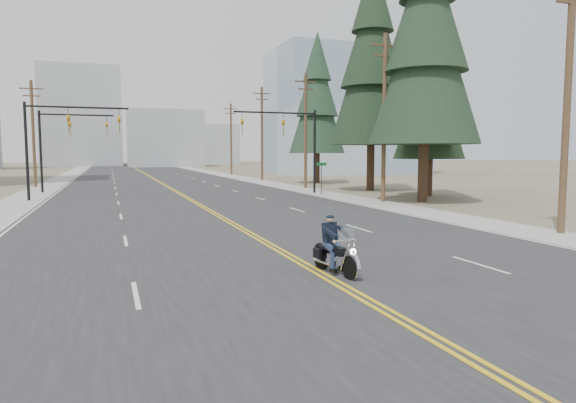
{
  "coord_description": "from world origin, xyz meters",
  "views": [
    {
      "loc": [
        -5.51,
        -8.51,
        3.4
      ],
      "look_at": [
        0.75,
        9.44,
        1.6
      ],
      "focal_mm": 32.0,
      "sensor_mm": 36.0,
      "label": 1
    }
  ],
  "objects": [
    {
      "name": "ground_plane",
      "position": [
        0.0,
        0.0,
        0.0
      ],
      "size": [
        400.0,
        400.0,
        0.0
      ],
      "primitive_type": "plane",
      "color": "#776D56",
      "rests_on": "ground"
    },
    {
      "name": "road",
      "position": [
        0.0,
        70.0,
        0.01
      ],
      "size": [
        20.0,
        200.0,
        0.01
      ],
      "primitive_type": "cube",
      "color": "#303033",
      "rests_on": "ground"
    },
    {
      "name": "sidewalk_left",
      "position": [
        -11.5,
        70.0,
        0.01
      ],
      "size": [
        3.0,
        200.0,
        0.01
      ],
      "primitive_type": "cube",
      "color": "#A5A5A0",
      "rests_on": "ground"
    },
    {
      "name": "sidewalk_right",
      "position": [
        11.5,
        70.0,
        0.01
      ],
      "size": [
        3.0,
        200.0,
        0.01
      ],
      "primitive_type": "cube",
      "color": "#A5A5A0",
      "rests_on": "ground"
    },
    {
      "name": "traffic_mast_left",
      "position": [
        -8.98,
        32.0,
        4.94
      ],
      "size": [
        7.1,
        0.26,
        7.0
      ],
      "color": "black",
      "rests_on": "ground"
    },
    {
      "name": "traffic_mast_right",
      "position": [
        8.98,
        32.0,
        4.94
      ],
      "size": [
        7.1,
        0.26,
        7.0
      ],
      "color": "black",
      "rests_on": "ground"
    },
    {
      "name": "traffic_mast_far",
      "position": [
        -9.31,
        40.0,
        4.87
      ],
      "size": [
        6.1,
        0.26,
        7.0
      ],
      "color": "black",
      "rests_on": "ground"
    },
    {
      "name": "street_sign",
      "position": [
        10.8,
        30.0,
        1.8
      ],
      "size": [
        0.9,
        0.06,
        2.62
      ],
      "color": "black",
      "rests_on": "ground"
    },
    {
      "name": "utility_pole_a",
      "position": [
        12.5,
        8.0,
        5.73
      ],
      "size": [
        2.2,
        0.3,
        11.0
      ],
      "color": "brown",
      "rests_on": "ground"
    },
    {
      "name": "utility_pole_b",
      "position": [
        12.5,
        23.0,
        5.98
      ],
      "size": [
        2.2,
        0.3,
        11.5
      ],
      "color": "brown",
      "rests_on": "ground"
    },
    {
      "name": "utility_pole_c",
      "position": [
        12.5,
        38.0,
        5.73
      ],
      "size": [
        2.2,
        0.3,
        11.0
      ],
      "color": "brown",
      "rests_on": "ground"
    },
    {
      "name": "utility_pole_d",
      "position": [
        12.5,
        53.0,
        5.98
      ],
      "size": [
        2.2,
        0.3,
        11.5
      ],
      "color": "brown",
      "rests_on": "ground"
    },
    {
      "name": "utility_pole_e",
      "position": [
        12.5,
        70.0,
        5.73
      ],
      "size": [
        2.2,
        0.3,
        11.0
      ],
      "color": "brown",
      "rests_on": "ground"
    },
    {
      "name": "utility_pole_left",
      "position": [
        -12.5,
        48.0,
        5.48
      ],
      "size": [
        2.2,
        0.3,
        10.5
      ],
      "color": "brown",
      "rests_on": "ground"
    },
    {
      "name": "glass_building",
      "position": [
        32.0,
        70.0,
        10.0
      ],
      "size": [
        24.0,
        16.0,
        20.0
      ],
      "primitive_type": "cube",
      "color": "#9EB5CC",
      "rests_on": "ground"
    },
    {
      "name": "haze_bldg_b",
      "position": [
        8.0,
        125.0,
        7.0
      ],
      "size": [
        18.0,
        14.0,
        14.0
      ],
      "primitive_type": "cube",
      "color": "#ADB2B7",
      "rests_on": "ground"
    },
    {
      "name": "haze_bldg_c",
      "position": [
        40.0,
        110.0,
        9.0
      ],
      "size": [
        16.0,
        12.0,
        18.0
      ],
      "primitive_type": "cube",
      "color": "#B7BCC6",
      "rests_on": "ground"
    },
    {
      "name": "haze_bldg_d",
      "position": [
        -12.0,
        140.0,
        13.0
      ],
      "size": [
        20.0,
        15.0,
        26.0
      ],
      "primitive_type": "cube",
      "color": "#ADB2B7",
      "rests_on": "ground"
    },
    {
      "name": "haze_bldg_e",
      "position": [
        25.0,
        150.0,
        6.0
      ],
      "size": [
        14.0,
        14.0,
        12.0
      ],
      "primitive_type": "cube",
      "color": "#B7BCC6",
      "rests_on": "ground"
    },
    {
      "name": "motorcyclist",
      "position": [
        0.42,
        4.44,
        0.83
      ],
      "size": [
        1.21,
        2.23,
        1.65
      ],
      "primitive_type": null,
      "rotation": [
        0.0,
        0.0,
        3.29
      ],
      "color": "black",
      "rests_on": "ground"
    },
    {
      "name": "conifer_near",
      "position": [
        15.16,
        22.17,
        11.52
      ],
      "size": [
        7.58,
        7.58,
        20.07
      ],
      "rotation": [
        0.0,
        0.0,
        -0.05
      ],
      "color": "#382619",
      "rests_on": "ground"
    },
    {
      "name": "conifer_mid",
      "position": [
        18.31,
        26.14,
        8.46
      ],
      "size": [
        5.53,
        5.53,
        14.75
      ],
      "rotation": [
        0.0,
        0.0,
        0.37
      ],
      "color": "#382619",
      "rests_on": "ground"
    },
    {
      "name": "conifer_tall",
      "position": [
        16.94,
        33.1,
        11.93
      ],
      "size": [
        7.48,
        7.48,
        20.77
      ],
      "rotation": [
        0.0,
        0.0,
        0.4
      ],
      "color": "#382619",
      "rests_on": "ground"
    },
    {
      "name": "conifer_far",
      "position": [
        16.79,
        45.55,
        9.71
      ],
      "size": [
        6.32,
        6.32,
        16.92
      ],
      "rotation": [
        0.0,
        0.0,
        -0.33
      ],
      "color": "#382619",
      "rests_on": "ground"
    }
  ]
}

